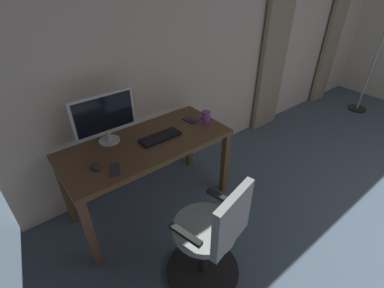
# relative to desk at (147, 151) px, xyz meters

# --- Properties ---
(back_room_partition) EXTENTS (5.69, 0.10, 2.55)m
(back_room_partition) POSITION_rel_desk_xyz_m (-1.73, -0.48, 0.63)
(back_room_partition) COLOR beige
(back_room_partition) RESTS_ON ground
(curtain_left_panel) EXTENTS (0.37, 0.06, 2.10)m
(curtain_left_panel) POSITION_rel_desk_xyz_m (-3.63, -0.37, 0.40)
(curtain_left_panel) COLOR tan
(curtain_left_panel) RESTS_ON ground
(curtain_right_panel) EXTENTS (0.47, 0.06, 2.10)m
(curtain_right_panel) POSITION_rel_desk_xyz_m (-2.16, -0.37, 0.40)
(curtain_right_panel) COLOR tan
(curtain_right_panel) RESTS_ON ground
(desk) EXTENTS (1.47, 0.66, 0.75)m
(desk) POSITION_rel_desk_xyz_m (0.00, 0.00, 0.00)
(desk) COLOR brown
(desk) RESTS_ON ground
(office_chair) EXTENTS (0.56, 0.56, 0.96)m
(office_chair) POSITION_rel_desk_xyz_m (0.07, 0.94, -0.20)
(office_chair) COLOR black
(office_chair) RESTS_ON ground
(computer_monitor) EXTENTS (0.53, 0.18, 0.43)m
(computer_monitor) POSITION_rel_desk_xyz_m (0.24, -0.21, 0.34)
(computer_monitor) COLOR silver
(computer_monitor) RESTS_ON desk
(computer_keyboard) EXTENTS (0.37, 0.14, 0.02)m
(computer_keyboard) POSITION_rel_desk_xyz_m (-0.13, 0.03, 0.11)
(computer_keyboard) COLOR black
(computer_keyboard) RESTS_ON desk
(computer_mouse) EXTENTS (0.06, 0.10, 0.04)m
(computer_mouse) POSITION_rel_desk_xyz_m (0.48, 0.08, 0.12)
(computer_mouse) COLOR #333338
(computer_mouse) RESTS_ON desk
(cell_phone_face_up) EXTENTS (0.09, 0.15, 0.01)m
(cell_phone_face_up) POSITION_rel_desk_xyz_m (-0.53, -0.07, 0.10)
(cell_phone_face_up) COLOR #232328
(cell_phone_face_up) RESTS_ON desk
(cell_phone_by_monitor) EXTENTS (0.12, 0.16, 0.01)m
(cell_phone_by_monitor) POSITION_rel_desk_xyz_m (0.38, 0.19, 0.10)
(cell_phone_by_monitor) COLOR #333338
(cell_phone_by_monitor) RESTS_ON desk
(mug_coffee) EXTENTS (0.13, 0.09, 0.11)m
(mug_coffee) POSITION_rel_desk_xyz_m (-0.63, 0.05, 0.15)
(mug_coffee) COLOR purple
(mug_coffee) RESTS_ON desk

